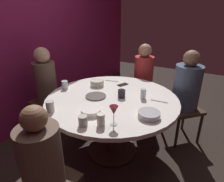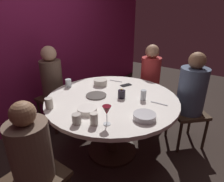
% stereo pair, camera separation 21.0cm
% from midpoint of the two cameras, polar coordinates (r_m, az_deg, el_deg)
% --- Properties ---
extents(ground_plane, '(8.00, 8.00, 0.00)m').
position_cam_midpoint_polar(ground_plane, '(2.54, 2.48, -17.26)').
color(ground_plane, '#2D231E').
extents(back_wall, '(6.00, 0.10, 2.60)m').
position_cam_midpoint_polar(back_wall, '(2.97, -21.85, 14.91)').
color(back_wall, maroon).
rests_on(back_wall, ground).
extents(dining_table, '(1.47, 1.47, 0.74)m').
position_cam_midpoint_polar(dining_table, '(2.20, 2.75, -5.20)').
color(dining_table, white).
rests_on(dining_table, ground).
extents(seated_diner_left, '(0.40, 0.40, 1.11)m').
position_cam_midpoint_polar(seated_diner_left, '(1.53, -19.19, -17.35)').
color(seated_diner_left, '#3F2D1E').
rests_on(seated_diner_left, ground).
extents(seated_diner_back, '(0.40, 0.40, 1.21)m').
position_cam_midpoint_polar(seated_diner_back, '(2.77, -15.39, 3.31)').
color(seated_diner_back, '#3F2D1E').
rests_on(seated_diner_back, ground).
extents(seated_diner_right, '(0.40, 0.40, 1.18)m').
position_cam_midpoint_polar(seated_diner_right, '(3.00, 13.34, 4.70)').
color(seated_diner_right, '#3F2D1E').
rests_on(seated_diner_right, ground).
extents(seated_diner_front_right, '(0.57, 0.57, 1.21)m').
position_cam_midpoint_polar(seated_diner_front_right, '(2.52, 24.88, -0.09)').
color(seated_diner_front_right, '#3F2D1E').
rests_on(seated_diner_front_right, ground).
extents(candle_holder, '(0.08, 0.08, 0.11)m').
position_cam_midpoint_polar(candle_holder, '(2.12, 5.71, -0.98)').
color(candle_holder, black).
rests_on(candle_holder, dining_table).
extents(wine_glass, '(0.08, 0.08, 0.18)m').
position_cam_midpoint_polar(wine_glass, '(1.60, 2.21, -6.10)').
color(wine_glass, silver).
rests_on(wine_glass, dining_table).
extents(dinner_plate, '(0.23, 0.23, 0.01)m').
position_cam_midpoint_polar(dinner_plate, '(2.17, -1.97, -1.39)').
color(dinner_plate, '#4C4742').
rests_on(dinner_plate, dining_table).
extents(cell_phone, '(0.16, 0.12, 0.01)m').
position_cam_midpoint_polar(cell_phone, '(2.49, 6.60, 1.71)').
color(cell_phone, black).
rests_on(cell_phone, dining_table).
extents(bowl_serving_large, '(0.21, 0.21, 0.05)m').
position_cam_midpoint_polar(bowl_serving_large, '(1.77, 13.06, -7.44)').
color(bowl_serving_large, '#B7B7BC').
rests_on(bowl_serving_large, dining_table).
extents(bowl_salad_center, '(0.17, 0.17, 0.07)m').
position_cam_midpoint_polar(bowl_salad_center, '(2.47, -1.04, 2.57)').
color(bowl_salad_center, beige).
rests_on(bowl_salad_center, dining_table).
extents(bowl_small_white, '(0.19, 0.19, 0.05)m').
position_cam_midpoint_polar(bowl_small_white, '(1.84, -4.13, -5.71)').
color(bowl_small_white, silver).
rests_on(bowl_small_white, dining_table).
extents(cup_near_candle, '(0.08, 0.08, 0.11)m').
position_cam_midpoint_polar(cup_near_candle, '(1.96, -15.34, -3.61)').
color(cup_near_candle, beige).
rests_on(cup_near_candle, dining_table).
extents(cup_by_left_diner, '(0.08, 0.08, 0.09)m').
position_cam_midpoint_polar(cup_by_left_diner, '(1.67, -6.92, -8.32)').
color(cup_by_left_diner, '#B2ADA3').
rests_on(cup_by_left_diner, dining_table).
extents(cup_by_right_diner, '(0.08, 0.08, 0.10)m').
position_cam_midpoint_polar(cup_by_right_diner, '(2.45, -10.45, 2.31)').
color(cup_by_right_diner, silver).
rests_on(cup_by_right_diner, dining_table).
extents(cup_center_front, '(0.07, 0.07, 0.11)m').
position_cam_midpoint_polar(cup_center_front, '(1.64, -1.69, -8.37)').
color(cup_center_front, beige).
rests_on(cup_center_front, dining_table).
extents(cup_far_edge, '(0.06, 0.06, 0.11)m').
position_cam_midpoint_polar(cup_far_edge, '(2.11, 12.15, -1.25)').
color(cup_far_edge, silver).
rests_on(cup_far_edge, dining_table).
extents(fork_near_plate, '(0.05, 0.18, 0.01)m').
position_cam_midpoint_polar(fork_near_plate, '(2.62, 3.46, 2.96)').
color(fork_near_plate, '#B7B7BC').
rests_on(fork_near_plate, dining_table).
extents(knife_near_plate, '(0.03, 0.18, 0.01)m').
position_cam_midpoint_polar(knife_near_plate, '(2.08, 16.66, -3.65)').
color(knife_near_plate, '#B7B7BC').
rests_on(knife_near_plate, dining_table).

